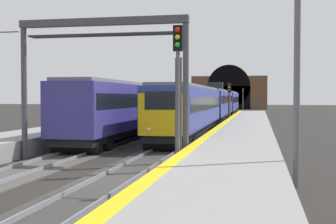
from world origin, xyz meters
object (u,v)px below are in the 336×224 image
object	(u,v)px
railway_signal_mid	(229,99)
overhead_signal_gantry	(102,54)
railway_signal_near	(178,85)
train_adjacent_platform	(153,105)
railway_signal_far	(243,97)
catenary_mast_near	(296,63)
train_main_approaching	(215,104)

from	to	relation	value
railway_signal_mid	overhead_signal_gantry	world-z (taller)	overhead_signal_gantry
railway_signal_near	overhead_signal_gantry	xyz separation A→B (m)	(2.35, 4.09, 1.56)
train_adjacent_platform	railway_signal_far	bearing A→B (deg)	-7.26
railway_signal_far	railway_signal_near	bearing A→B (deg)	0.00
railway_signal_near	railway_signal_far	size ratio (longest dim) A/B	1.24
train_adjacent_platform	railway_signal_mid	xyz separation A→B (m)	(9.82, -6.32, 0.49)
railway_signal_near	railway_signal_mid	world-z (taller)	railway_signal_near
train_adjacent_platform	catenary_mast_near	bearing A→B (deg)	-156.79
train_adjacent_platform	railway_signal_mid	bearing A→B (deg)	-33.14
train_main_approaching	overhead_signal_gantry	size ratio (longest dim) A/B	7.33
railway_signal_far	overhead_signal_gantry	size ratio (longest dim) A/B	0.58
overhead_signal_gantry	railway_signal_far	bearing A→B (deg)	-3.23
train_main_approaching	train_adjacent_platform	xyz separation A→B (m)	(-13.50, 4.46, 0.10)
catenary_mast_near	overhead_signal_gantry	bearing A→B (deg)	62.05
train_adjacent_platform	overhead_signal_gantry	world-z (taller)	overhead_signal_gantry
train_adjacent_platform	overhead_signal_gantry	distance (m)	20.55
train_main_approaching	train_adjacent_platform	bearing A→B (deg)	-18.63
train_adjacent_platform	catenary_mast_near	xyz separation A→B (m)	(-24.79, -10.82, 1.93)
train_adjacent_platform	railway_signal_near	bearing A→B (deg)	-164.73
train_main_approaching	railway_signal_mid	bearing A→B (deg)	26.49
railway_signal_far	catenary_mast_near	bearing A→B (deg)	3.34
railway_signal_mid	catenary_mast_near	distance (m)	34.93
railway_signal_near	railway_signal_mid	xyz separation A→B (m)	(32.40, 0.00, -0.77)
railway_signal_far	overhead_signal_gantry	xyz separation A→B (m)	(-72.52, 4.09, 2.21)
train_main_approaching	overhead_signal_gantry	world-z (taller)	overhead_signal_gantry
overhead_signal_gantry	train_main_approaching	bearing A→B (deg)	-3.78
railway_signal_mid	railway_signal_far	xyz separation A→B (m)	(42.46, -0.00, 0.12)
railway_signal_near	catenary_mast_near	world-z (taller)	catenary_mast_near
railway_signal_mid	train_main_approaching	bearing A→B (deg)	-153.14
railway_signal_near	railway_signal_mid	distance (m)	32.41
train_adjacent_platform	railway_signal_near	xyz separation A→B (m)	(-22.58, -6.32, 1.25)
railway_signal_near	overhead_signal_gantry	bearing A→B (deg)	-119.83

